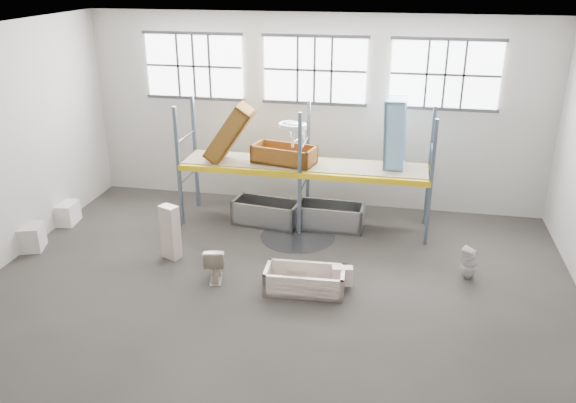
% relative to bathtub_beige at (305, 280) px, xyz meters
% --- Properties ---
extents(floor, '(12.00, 10.00, 0.10)m').
position_rel_bathtub_beige_xyz_m(floor, '(-0.58, -0.30, -0.28)').
color(floor, '#453F3B').
rests_on(floor, ground).
extents(ceiling, '(12.00, 10.00, 0.10)m').
position_rel_bathtub_beige_xyz_m(ceiling, '(-0.58, -0.30, 4.82)').
color(ceiling, silver).
rests_on(ceiling, ground).
extents(wall_back, '(12.00, 0.10, 5.00)m').
position_rel_bathtub_beige_xyz_m(wall_back, '(-0.58, 4.75, 2.27)').
color(wall_back, beige).
rests_on(wall_back, ground).
extents(wall_front, '(12.00, 0.10, 5.00)m').
position_rel_bathtub_beige_xyz_m(wall_front, '(-0.58, -5.35, 2.27)').
color(wall_front, '#AFACA2').
rests_on(wall_front, ground).
extents(window_left, '(2.60, 0.04, 1.60)m').
position_rel_bathtub_beige_xyz_m(window_left, '(-3.78, 4.64, 3.37)').
color(window_left, white).
rests_on(window_left, wall_back).
extents(window_mid, '(2.60, 0.04, 1.60)m').
position_rel_bathtub_beige_xyz_m(window_mid, '(-0.58, 4.64, 3.37)').
color(window_mid, white).
rests_on(window_mid, wall_back).
extents(window_right, '(2.60, 0.04, 1.60)m').
position_rel_bathtub_beige_xyz_m(window_right, '(2.62, 4.64, 3.37)').
color(window_right, white).
rests_on(window_right, wall_back).
extents(rack_upright_la, '(0.08, 0.08, 3.00)m').
position_rel_bathtub_beige_xyz_m(rack_upright_la, '(-3.58, 2.60, 1.27)').
color(rack_upright_la, slate).
rests_on(rack_upright_la, floor).
extents(rack_upright_lb, '(0.08, 0.08, 3.00)m').
position_rel_bathtub_beige_xyz_m(rack_upright_lb, '(-3.58, 3.80, 1.27)').
color(rack_upright_lb, slate).
rests_on(rack_upright_lb, floor).
extents(rack_upright_ma, '(0.08, 0.08, 3.00)m').
position_rel_bathtub_beige_xyz_m(rack_upright_ma, '(-0.58, 2.60, 1.27)').
color(rack_upright_ma, slate).
rests_on(rack_upright_ma, floor).
extents(rack_upright_mb, '(0.08, 0.08, 3.00)m').
position_rel_bathtub_beige_xyz_m(rack_upright_mb, '(-0.58, 3.80, 1.27)').
color(rack_upright_mb, slate).
rests_on(rack_upright_mb, floor).
extents(rack_upright_ra, '(0.08, 0.08, 3.00)m').
position_rel_bathtub_beige_xyz_m(rack_upright_ra, '(2.42, 2.60, 1.27)').
color(rack_upright_ra, slate).
rests_on(rack_upright_ra, floor).
extents(rack_upright_rb, '(0.08, 0.08, 3.00)m').
position_rel_bathtub_beige_xyz_m(rack_upright_rb, '(2.42, 3.80, 1.27)').
color(rack_upright_rb, slate).
rests_on(rack_upright_rb, floor).
extents(rack_beam_front, '(6.00, 0.10, 0.14)m').
position_rel_bathtub_beige_xyz_m(rack_beam_front, '(-0.58, 2.60, 1.27)').
color(rack_beam_front, yellow).
rests_on(rack_beam_front, floor).
extents(rack_beam_back, '(6.00, 0.10, 0.14)m').
position_rel_bathtub_beige_xyz_m(rack_beam_back, '(-0.58, 3.80, 1.27)').
color(rack_beam_back, yellow).
rests_on(rack_beam_back, floor).
extents(shelf_deck, '(5.90, 1.10, 0.03)m').
position_rel_bathtub_beige_xyz_m(shelf_deck, '(-0.58, 3.20, 1.35)').
color(shelf_deck, gray).
rests_on(shelf_deck, floor).
extents(wet_patch, '(1.80, 1.80, 0.00)m').
position_rel_bathtub_beige_xyz_m(wet_patch, '(-0.58, 2.40, -0.23)').
color(wet_patch, black).
rests_on(wet_patch, floor).
extents(bathtub_beige, '(1.62, 0.82, 0.47)m').
position_rel_bathtub_beige_xyz_m(bathtub_beige, '(0.00, 0.00, 0.00)').
color(bathtub_beige, beige).
rests_on(bathtub_beige, floor).
extents(cistern_spare, '(0.43, 0.25, 0.39)m').
position_rel_bathtub_beige_xyz_m(cistern_spare, '(0.73, 0.23, 0.05)').
color(cistern_spare, beige).
rests_on(cistern_spare, bathtub_beige).
extents(sink_in_tub, '(0.48, 0.48, 0.15)m').
position_rel_bathtub_beige_xyz_m(sink_in_tub, '(-0.21, 0.37, -0.07)').
color(sink_in_tub, beige).
rests_on(sink_in_tub, bathtub_beige).
extents(toilet_beige, '(0.60, 0.84, 0.78)m').
position_rel_bathtub_beige_xyz_m(toilet_beige, '(-1.90, 0.09, 0.15)').
color(toilet_beige, beige).
rests_on(toilet_beige, floor).
extents(cistern_tall, '(0.47, 0.40, 1.23)m').
position_rel_bathtub_beige_xyz_m(cistern_tall, '(-3.15, 0.83, 0.38)').
color(cistern_tall, '#C1ABA1').
rests_on(cistern_tall, floor).
extents(toilet_white, '(0.41, 0.41, 0.68)m').
position_rel_bathtub_beige_xyz_m(toilet_white, '(3.26, 1.16, 0.11)').
color(toilet_white, silver).
rests_on(toilet_white, floor).
extents(steel_tub_left, '(1.74, 0.98, 0.60)m').
position_rel_bathtub_beige_xyz_m(steel_tub_left, '(-1.49, 3.01, 0.07)').
color(steel_tub_left, '#AEB0B5').
rests_on(steel_tub_left, floor).
extents(steel_tub_right, '(1.66, 0.81, 0.60)m').
position_rel_bathtub_beige_xyz_m(steel_tub_right, '(0.10, 3.10, 0.07)').
color(steel_tub_right, '#B4B7BC').
rests_on(steel_tub_right, floor).
extents(rust_tub_flat, '(1.62, 1.01, 0.42)m').
position_rel_bathtub_beige_xyz_m(rust_tub_flat, '(-1.07, 3.14, 1.59)').
color(rust_tub_flat, '#915013').
rests_on(rust_tub_flat, shelf_deck).
extents(rust_tub_tilted, '(1.24, 0.73, 1.50)m').
position_rel_bathtub_beige_xyz_m(rust_tub_tilted, '(-2.38, 3.04, 2.06)').
color(rust_tub_tilted, '#946221').
rests_on(rust_tub_tilted, shelf_deck).
extents(sink_on_shelf, '(0.81, 0.72, 0.59)m').
position_rel_bathtub_beige_xyz_m(sink_on_shelf, '(-0.82, 2.97, 1.86)').
color(sink_on_shelf, white).
rests_on(sink_on_shelf, rust_tub_flat).
extents(blue_tub_upright, '(0.57, 0.81, 1.68)m').
position_rel_bathtub_beige_xyz_m(blue_tub_upright, '(1.54, 3.42, 2.16)').
color(blue_tub_upright, '#73A5C9').
rests_on(blue_tub_upright, shelf_deck).
extents(bucket, '(0.35, 0.35, 0.32)m').
position_rel_bathtub_beige_xyz_m(bucket, '(-0.60, -0.25, -0.07)').
color(bucket, silver).
rests_on(bucket, floor).
extents(carton_near, '(0.82, 0.76, 0.58)m').
position_rel_bathtub_beige_xyz_m(carton_near, '(-6.54, 0.56, 0.06)').
color(carton_near, beige).
rests_on(carton_near, floor).
extents(carton_far, '(0.72, 0.72, 0.54)m').
position_rel_bathtub_beige_xyz_m(carton_far, '(-6.53, 2.05, 0.04)').
color(carton_far, white).
rests_on(carton_far, floor).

